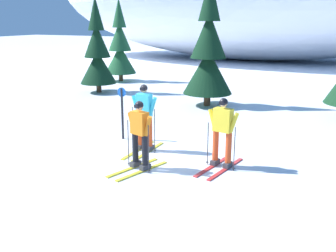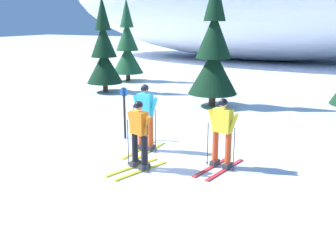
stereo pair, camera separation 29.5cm
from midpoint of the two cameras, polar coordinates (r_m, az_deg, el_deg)
ground_plane at (r=10.42m, az=-2.24°, el=-4.63°), size 120.00×120.00×0.00m
skier_yellow_jacket at (r=9.57m, az=8.77°, el=-0.84°), size 0.83×1.79×1.75m
skier_cyan_jacket at (r=10.73m, az=-2.55°, el=1.42°), size 0.77×1.74×1.86m
skier_orange_jacket at (r=9.41m, az=-3.36°, el=-1.16°), size 0.90×1.71×1.70m
pine_tree_far_left at (r=23.12m, az=-5.58°, el=11.38°), size 1.81×1.81×4.69m
pine_tree_center_left at (r=19.69m, az=-8.90°, el=10.47°), size 1.78×1.78×4.60m
pine_tree_center_right at (r=16.32m, az=7.18°, el=10.55°), size 2.04×2.04×5.29m
trail_marker_post at (r=11.88m, az=-5.66°, el=2.34°), size 0.28×0.07×1.59m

